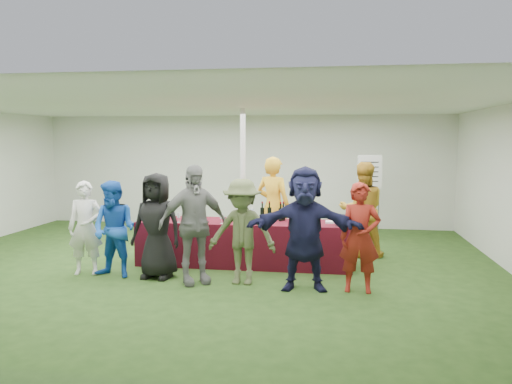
# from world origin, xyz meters

# --- Properties ---
(ground) EXTENTS (60.00, 60.00, 0.00)m
(ground) POSITION_xyz_m (0.00, 0.00, 0.00)
(ground) COLOR #284719
(ground) RESTS_ON ground
(tent) EXTENTS (10.00, 10.00, 10.00)m
(tent) POSITION_xyz_m (0.50, 1.20, 1.35)
(tent) COLOR white
(tent) RESTS_ON ground
(serving_table) EXTENTS (3.60, 0.80, 0.75)m
(serving_table) POSITION_xyz_m (0.71, 0.14, 0.38)
(serving_table) COLOR #570A1B
(serving_table) RESTS_ON ground
(wine_bottles) EXTENTS (0.78, 0.16, 0.32)m
(wine_bottles) POSITION_xyz_m (1.34, 0.28, 0.87)
(wine_bottles) COLOR black
(wine_bottles) RESTS_ON serving_table
(wine_glasses) EXTENTS (2.64, 0.13, 0.16)m
(wine_glasses) POSITION_xyz_m (0.25, -0.11, 0.86)
(wine_glasses) COLOR silver
(wine_glasses) RESTS_ON serving_table
(water_bottle) EXTENTS (0.07, 0.07, 0.23)m
(water_bottle) POSITION_xyz_m (0.83, 0.22, 0.85)
(water_bottle) COLOR silver
(water_bottle) RESTS_ON serving_table
(bar_towel) EXTENTS (0.25, 0.18, 0.03)m
(bar_towel) POSITION_xyz_m (2.20, 0.19, 0.77)
(bar_towel) COLOR white
(bar_towel) RESTS_ON serving_table
(dump_bucket) EXTENTS (0.23, 0.23, 0.18)m
(dump_bucket) POSITION_xyz_m (2.34, -0.08, 0.84)
(dump_bucket) COLOR slate
(dump_bucket) RESTS_ON serving_table
(wine_list_sign) EXTENTS (0.50, 0.03, 1.80)m
(wine_list_sign) POSITION_xyz_m (2.94, 2.63, 1.32)
(wine_list_sign) COLOR slate
(wine_list_sign) RESTS_ON ground
(staff_pourer) EXTENTS (0.78, 0.65, 1.82)m
(staff_pourer) POSITION_xyz_m (1.11, 0.90, 0.91)
(staff_pourer) COLOR gold
(staff_pourer) RESTS_ON ground
(staff_back) EXTENTS (0.90, 0.74, 1.72)m
(staff_back) POSITION_xyz_m (2.71, 1.10, 0.86)
(staff_back) COLOR gold
(staff_back) RESTS_ON ground
(customer_0) EXTENTS (0.60, 0.46, 1.48)m
(customer_0) POSITION_xyz_m (-1.66, -0.80, 0.74)
(customer_0) COLOR silver
(customer_0) RESTS_ON ground
(customer_1) EXTENTS (0.82, 0.70, 1.50)m
(customer_1) POSITION_xyz_m (-1.13, -0.90, 0.75)
(customer_1) COLOR blue
(customer_1) RESTS_ON ground
(customer_2) EXTENTS (0.84, 0.60, 1.62)m
(customer_2) POSITION_xyz_m (-0.48, -0.83, 0.81)
(customer_2) COLOR black
(customer_2) RESTS_ON ground
(customer_3) EXTENTS (1.10, 0.93, 1.77)m
(customer_3) POSITION_xyz_m (0.16, -1.04, 0.88)
(customer_3) COLOR slate
(customer_3) RESTS_ON ground
(customer_4) EXTENTS (1.04, 0.64, 1.56)m
(customer_4) POSITION_xyz_m (0.88, -0.95, 0.78)
(customer_4) COLOR #505934
(customer_4) RESTS_ON ground
(customer_5) EXTENTS (1.66, 0.62, 1.75)m
(customer_5) POSITION_xyz_m (1.80, -1.09, 0.88)
(customer_5) COLOR #171839
(customer_5) RESTS_ON ground
(customer_6) EXTENTS (0.57, 0.39, 1.54)m
(customer_6) POSITION_xyz_m (2.56, -1.09, 0.77)
(customer_6) COLOR maroon
(customer_6) RESTS_ON ground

